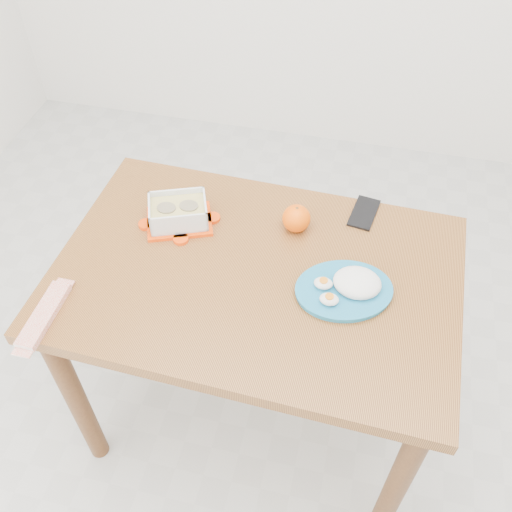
% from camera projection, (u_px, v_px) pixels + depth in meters
% --- Properties ---
extents(ground, '(3.50, 3.50, 0.00)m').
position_uv_depth(ground, '(273.00, 434.00, 1.99)').
color(ground, '#B7B7B2').
rests_on(ground, ground).
extents(dining_table, '(1.09, 0.75, 0.75)m').
position_uv_depth(dining_table, '(256.00, 298.00, 1.59)').
color(dining_table, '#9B652C').
rests_on(dining_table, ground).
extents(food_container, '(0.22, 0.19, 0.08)m').
position_uv_depth(food_container, '(178.00, 213.00, 1.60)').
color(food_container, '#FF4307').
rests_on(food_container, dining_table).
extents(orange_fruit, '(0.08, 0.08, 0.08)m').
position_uv_depth(orange_fruit, '(296.00, 218.00, 1.58)').
color(orange_fruit, '#FF5005').
rests_on(orange_fruit, dining_table).
extents(rice_plate, '(0.31, 0.31, 0.07)m').
position_uv_depth(rice_plate, '(348.00, 286.00, 1.44)').
color(rice_plate, teal).
rests_on(rice_plate, dining_table).
extents(candy_bar, '(0.05, 0.20, 0.02)m').
position_uv_depth(candy_bar, '(44.00, 315.00, 1.40)').
color(candy_bar, red).
rests_on(candy_bar, dining_table).
extents(smartphone, '(0.09, 0.14, 0.01)m').
position_uv_depth(smartphone, '(364.00, 213.00, 1.65)').
color(smartphone, black).
rests_on(smartphone, dining_table).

